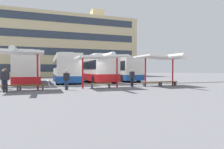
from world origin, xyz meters
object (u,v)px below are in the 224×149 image
at_px(coach_bus_3, 120,69).
at_px(coach_bus_1, 65,69).
at_px(coach_bus_0, 29,68).
at_px(bench_4, 168,82).
at_px(bench_1, 32,86).
at_px(bench_0, 6,86).
at_px(bench_3, 152,83).
at_px(waiting_shelter_2, 161,58).
at_px(waiting_passenger_1, 66,79).
at_px(waiting_shelter_1, 101,57).
at_px(coach_bus_2, 96,69).
at_px(waiting_passenger_2, 3,78).
at_px(waiting_shelter_0, 18,53).
at_px(waiting_passenger_0, 5,78).
at_px(waiting_passenger_3, 132,77).
at_px(bench_2, 101,84).

bearing_deg(coach_bus_3, coach_bus_1, -168.57).
height_order(coach_bus_0, bench_4, coach_bus_0).
bearing_deg(bench_1, bench_4, 0.46).
relative_size(bench_0, bench_3, 0.96).
distance_m(waiting_shelter_2, bench_4, 2.58).
distance_m(bench_0, bench_4, 14.32).
relative_size(coach_bus_0, waiting_passenger_1, 7.74).
xyz_separation_m(waiting_shelter_1, bench_4, (6.98, 0.29, -2.32)).
bearing_deg(bench_4, coach_bus_2, 122.67).
bearing_deg(waiting_shelter_2, waiting_passenger_2, 173.10).
height_order(bench_3, waiting_passenger_1, waiting_passenger_1).
bearing_deg(coach_bus_3, bench_4, -85.05).
distance_m(coach_bus_2, bench_3, 8.93).
height_order(waiting_shelter_0, waiting_shelter_1, waiting_shelter_0).
bearing_deg(waiting_passenger_2, bench_0, -74.55).
xyz_separation_m(waiting_passenger_0, waiting_passenger_3, (10.48, 1.44, -0.05)).
xyz_separation_m(bench_3, waiting_passenger_1, (-8.15, -0.77, 0.53)).
bearing_deg(waiting_passenger_2, waiting_shelter_0, -54.90).
height_order(bench_1, waiting_shelter_2, waiting_shelter_2).
bearing_deg(bench_2, waiting_shelter_1, -90.00).
height_order(coach_bus_1, waiting_passenger_0, coach_bus_1).
bearing_deg(waiting_passenger_0, waiting_shelter_2, 3.45).
height_order(bench_0, bench_4, same).
xyz_separation_m(bench_1, waiting_passenger_1, (2.57, -0.63, 0.53)).
bearing_deg(waiting_passenger_3, waiting_shelter_0, -175.09).
height_order(bench_2, waiting_shelter_2, waiting_shelter_2).
relative_size(waiting_shelter_2, waiting_passenger_2, 3.24).
height_order(waiting_shelter_1, bench_3, waiting_shelter_1).
distance_m(waiting_shelter_1, waiting_passenger_2, 8.15).
distance_m(waiting_passenger_1, waiting_passenger_2, 5.29).
height_order(waiting_passenger_0, waiting_passenger_3, waiting_passenger_0).
relative_size(coach_bus_3, waiting_passenger_1, 7.38).
distance_m(coach_bus_2, waiting_shelter_0, 11.86).
bearing_deg(coach_bus_3, bench_0, -141.63).
relative_size(waiting_passenger_0, waiting_passenger_1, 1.11).
bearing_deg(bench_3, waiting_passenger_1, -174.59).
bearing_deg(waiting_passenger_3, coach_bus_2, 101.28).
relative_size(coach_bus_1, waiting_passenger_1, 7.86).
relative_size(coach_bus_0, coach_bus_1, 0.98).
xyz_separation_m(bench_3, waiting_passenger_3, (-1.91, 0.45, 0.61)).
bearing_deg(bench_0, waiting_passenger_1, -9.94).
bearing_deg(waiting_passenger_2, coach_bus_2, 35.04).
bearing_deg(waiting_shelter_2, waiting_passenger_1, -176.30).
distance_m(coach_bus_2, waiting_shelter_2, 9.46).
distance_m(coach_bus_0, bench_3, 14.57).
relative_size(bench_1, bench_4, 1.02).
relative_size(coach_bus_0, bench_4, 6.23).
bearing_deg(coach_bus_3, bench_2, -119.35).
bearing_deg(coach_bus_2, waiting_passenger_3, -78.72).
height_order(waiting_shelter_2, bench_4, waiting_shelter_2).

